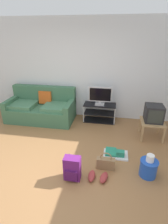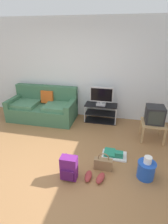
{
  "view_description": "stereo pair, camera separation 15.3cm",
  "coord_description": "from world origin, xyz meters",
  "px_view_note": "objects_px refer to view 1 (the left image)",
  "views": [
    {
      "loc": [
        0.94,
        -2.39,
        2.27
      ],
      "look_at": [
        0.3,
        1.21,
        0.64
      ],
      "focal_mm": 28.11,
      "sensor_mm": 36.0,
      "label": 1
    },
    {
      "loc": [
        1.09,
        -2.36,
        2.27
      ],
      "look_at": [
        0.3,
        1.21,
        0.64
      ],
      "focal_mm": 28.11,
      "sensor_mm": 36.0,
      "label": 2
    }
  ],
  "objects_px": {
    "cleaning_bucket": "(149,167)",
    "backpack": "(72,168)",
    "couch": "(42,108)",
    "sneakers_pair": "(98,177)",
    "flat_tv": "(100,96)",
    "side_table": "(152,124)",
    "floor_tray": "(115,154)",
    "tv_stand": "(100,113)",
    "handbag": "(106,163)",
    "crt_tv": "(154,113)"
  },
  "relations": [
    {
      "from": "cleaning_bucket",
      "to": "backpack",
      "type": "bearing_deg",
      "value": -166.95
    },
    {
      "from": "couch",
      "to": "sneakers_pair",
      "type": "xyz_separation_m",
      "value": [
        1.84,
        -2.05,
        -0.28
      ]
    },
    {
      "from": "couch",
      "to": "backpack",
      "type": "relative_size",
      "value": 4.35
    },
    {
      "from": "flat_tv",
      "to": "side_table",
      "type": "distance_m",
      "value": 1.49
    },
    {
      "from": "sneakers_pair",
      "to": "floor_tray",
      "type": "height_order",
      "value": "floor_tray"
    },
    {
      "from": "tv_stand",
      "to": "handbag",
      "type": "bearing_deg",
      "value": -81.16
    },
    {
      "from": "flat_tv",
      "to": "backpack",
      "type": "height_order",
      "value": "flat_tv"
    },
    {
      "from": "backpack",
      "to": "cleaning_bucket",
      "type": "bearing_deg",
      "value": -9.31
    },
    {
      "from": "side_table",
      "to": "floor_tray",
      "type": "bearing_deg",
      "value": -133.78
    },
    {
      "from": "cleaning_bucket",
      "to": "floor_tray",
      "type": "distance_m",
      "value": 0.74
    },
    {
      "from": "handbag",
      "to": "cleaning_bucket",
      "type": "height_order",
      "value": "cleaning_bucket"
    },
    {
      "from": "tv_stand",
      "to": "floor_tray",
      "type": "height_order",
      "value": "tv_stand"
    },
    {
      "from": "tv_stand",
      "to": "side_table",
      "type": "relative_size",
      "value": 1.68
    },
    {
      "from": "couch",
      "to": "crt_tv",
      "type": "height_order",
      "value": "couch"
    },
    {
      "from": "cleaning_bucket",
      "to": "couch",
      "type": "bearing_deg",
      "value": 146.02
    },
    {
      "from": "couch",
      "to": "backpack",
      "type": "xyz_separation_m",
      "value": [
        1.41,
        -2.1,
        -0.12
      ]
    },
    {
      "from": "flat_tv",
      "to": "backpack",
      "type": "distance_m",
      "value": 2.33
    },
    {
      "from": "tv_stand",
      "to": "handbag",
      "type": "height_order",
      "value": "tv_stand"
    },
    {
      "from": "cleaning_bucket",
      "to": "tv_stand",
      "type": "bearing_deg",
      "value": 117.65
    },
    {
      "from": "side_table",
      "to": "floor_tray",
      "type": "distance_m",
      "value": 1.21
    },
    {
      "from": "side_table",
      "to": "crt_tv",
      "type": "xyz_separation_m",
      "value": [
        0.0,
        0.02,
        0.26
      ]
    },
    {
      "from": "tv_stand",
      "to": "crt_tv",
      "type": "distance_m",
      "value": 1.49
    },
    {
      "from": "backpack",
      "to": "handbag",
      "type": "height_order",
      "value": "backpack"
    },
    {
      "from": "flat_tv",
      "to": "sneakers_pair",
      "type": "bearing_deg",
      "value": -85.09
    },
    {
      "from": "crt_tv",
      "to": "backpack",
      "type": "bearing_deg",
      "value": -133.3
    },
    {
      "from": "tv_stand",
      "to": "cleaning_bucket",
      "type": "distance_m",
      "value": 2.23
    },
    {
      "from": "crt_tv",
      "to": "couch",
      "type": "bearing_deg",
      "value": 170.58
    },
    {
      "from": "backpack",
      "to": "tv_stand",
      "type": "bearing_deg",
      "value": 61.61
    },
    {
      "from": "tv_stand",
      "to": "cleaning_bucket",
      "type": "height_order",
      "value": "tv_stand"
    },
    {
      "from": "tv_stand",
      "to": "floor_tray",
      "type": "relative_size",
      "value": 1.79
    },
    {
      "from": "sneakers_pair",
      "to": "backpack",
      "type": "bearing_deg",
      "value": -172.26
    },
    {
      "from": "flat_tv",
      "to": "handbag",
      "type": "relative_size",
      "value": 1.8
    },
    {
      "from": "cleaning_bucket",
      "to": "sneakers_pair",
      "type": "height_order",
      "value": "cleaning_bucket"
    },
    {
      "from": "flat_tv",
      "to": "cleaning_bucket",
      "type": "bearing_deg",
      "value": -62.08
    },
    {
      "from": "backpack",
      "to": "handbag",
      "type": "relative_size",
      "value": 1.22
    },
    {
      "from": "sneakers_pair",
      "to": "couch",
      "type": "bearing_deg",
      "value": 131.9
    },
    {
      "from": "backpack",
      "to": "sneakers_pair",
      "type": "bearing_deg",
      "value": -14.62
    },
    {
      "from": "tv_stand",
      "to": "cleaning_bucket",
      "type": "xyz_separation_m",
      "value": [
        1.04,
        -1.98,
        -0.07
      ]
    },
    {
      "from": "couch",
      "to": "tv_stand",
      "type": "bearing_deg",
      "value": 5.82
    },
    {
      "from": "flat_tv",
      "to": "side_table",
      "type": "relative_size",
      "value": 1.2
    },
    {
      "from": "cleaning_bucket",
      "to": "floor_tray",
      "type": "relative_size",
      "value": 0.87
    },
    {
      "from": "backpack",
      "to": "floor_tray",
      "type": "bearing_deg",
      "value": 24.26
    },
    {
      "from": "cleaning_bucket",
      "to": "floor_tray",
      "type": "xyz_separation_m",
      "value": [
        -0.56,
        0.46,
        -0.14
      ]
    },
    {
      "from": "crt_tv",
      "to": "sneakers_pair",
      "type": "relative_size",
      "value": 1.11
    },
    {
      "from": "crt_tv",
      "to": "handbag",
      "type": "xyz_separation_m",
      "value": [
        -0.98,
        -1.28,
        -0.5
      ]
    },
    {
      "from": "crt_tv",
      "to": "floor_tray",
      "type": "bearing_deg",
      "value": -133.23
    },
    {
      "from": "tv_stand",
      "to": "flat_tv",
      "type": "relative_size",
      "value": 1.4
    },
    {
      "from": "flat_tv",
      "to": "crt_tv",
      "type": "bearing_deg",
      "value": -26.19
    },
    {
      "from": "flat_tv",
      "to": "couch",
      "type": "bearing_deg",
      "value": -174.95
    },
    {
      "from": "tv_stand",
      "to": "crt_tv",
      "type": "height_order",
      "value": "crt_tv"
    }
  ]
}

